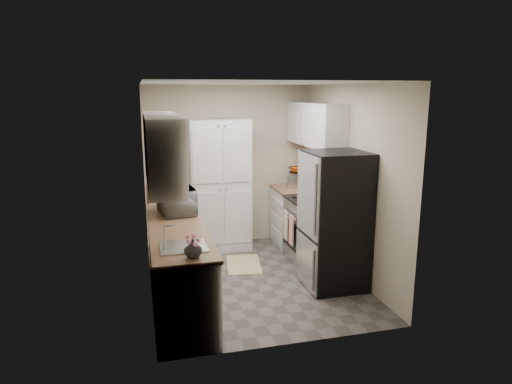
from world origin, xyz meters
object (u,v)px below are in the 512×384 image
(pantry_cabinet, at_px, (219,185))
(refrigerator, at_px, (335,220))
(microwave, at_px, (177,200))
(electric_range, at_px, (313,230))
(wine_bottle, at_px, (162,196))
(toaster_oven, at_px, (298,179))

(pantry_cabinet, height_order, refrigerator, pantry_cabinet)
(microwave, bearing_deg, electric_range, -92.41)
(refrigerator, distance_m, wine_bottle, 2.25)
(microwave, bearing_deg, refrigerator, -116.18)
(refrigerator, xyz_separation_m, toaster_oven, (0.12, 1.72, 0.19))
(pantry_cabinet, relative_size, microwave, 3.41)
(microwave, bearing_deg, wine_bottle, 15.01)
(microwave, bearing_deg, toaster_oven, -69.42)
(toaster_oven, bearing_deg, microwave, -131.71)
(microwave, xyz_separation_m, wine_bottle, (-0.16, 0.36, -0.02))
(electric_range, height_order, refrigerator, refrigerator)
(pantry_cabinet, xyz_separation_m, toaster_oven, (1.26, -0.01, 0.04))
(pantry_cabinet, height_order, microwave, pantry_cabinet)
(wine_bottle, relative_size, toaster_oven, 0.71)
(microwave, height_order, wine_bottle, microwave)
(refrigerator, xyz_separation_m, wine_bottle, (-2.04, 0.94, 0.22))
(wine_bottle, bearing_deg, microwave, -65.84)
(wine_bottle, bearing_deg, refrigerator, -24.71)
(toaster_oven, bearing_deg, pantry_cabinet, -161.87)
(toaster_oven, bearing_deg, electric_range, -76.96)
(electric_range, xyz_separation_m, wine_bottle, (-2.07, 0.14, 0.59))
(refrigerator, distance_m, microwave, 1.97)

